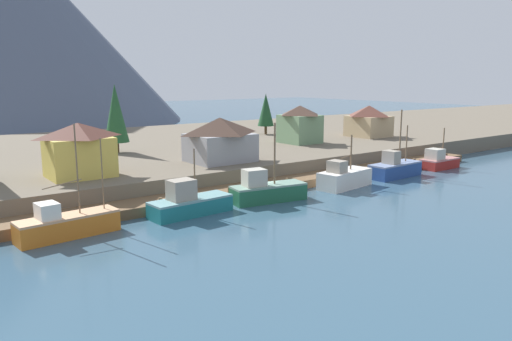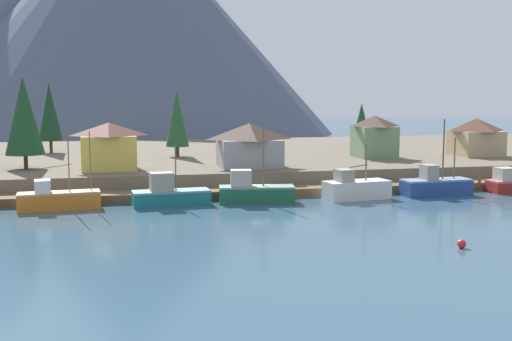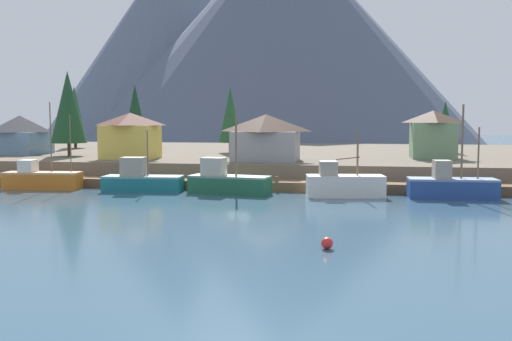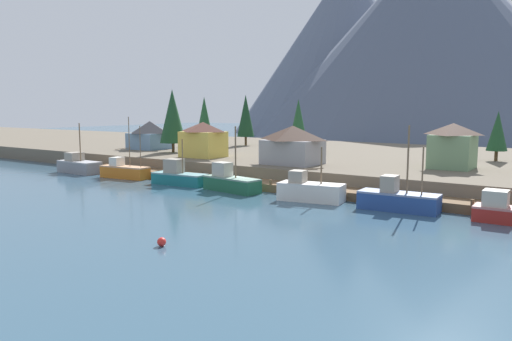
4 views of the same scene
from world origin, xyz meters
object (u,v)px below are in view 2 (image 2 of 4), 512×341
conifer_mid_left (50,112)px  fishing_boat_orange (58,199)px  fishing_boat_teal (169,195)px  conifer_near_left (177,119)px  fishing_boat_red (512,183)px  fishing_boat_blue (435,185)px  fishing_boat_green (254,192)px  house_grey (249,145)px  conifer_back_left (361,122)px  conifer_mid_right (24,116)px  channel_buoy (462,244)px  fishing_boat_white (355,188)px  house_green (374,136)px  house_tan (476,136)px  house_yellow (109,146)px

conifer_mid_left → fishing_boat_orange: bearing=-83.9°
fishing_boat_teal → conifer_near_left: size_ratio=0.86×
fishing_boat_orange → fishing_boat_red: size_ratio=1.47×
fishing_boat_blue → conifer_mid_left: size_ratio=0.82×
fishing_boat_green → house_grey: 13.12m
house_grey → conifer_back_left: 31.94m
conifer_near_left → conifer_mid_right: bearing=-151.0°
fishing_boat_teal → fishing_boat_green: size_ratio=0.98×
fishing_boat_teal → conifer_mid_left: 41.23m
conifer_back_left → channel_buoy: size_ratio=11.00×
fishing_boat_green → fishing_boat_white: (11.69, -0.16, -0.01)m
fishing_boat_blue → fishing_boat_green: bearing=178.0°
fishing_boat_white → conifer_mid_right: conifer_mid_right is taller
fishing_boat_red → channel_buoy: 31.82m
house_green → conifer_mid_left: (-47.12, 17.60, 3.30)m
conifer_back_left → channel_buoy: bearing=-104.3°
fishing_boat_white → conifer_mid_left: size_ratio=0.72×
fishing_boat_green → house_grey: bearing=89.4°
fishing_boat_red → fishing_boat_teal: bearing=179.6°
conifer_near_left → conifer_back_left: bearing=11.0°
fishing_boat_green → conifer_mid_left: 45.67m
fishing_boat_green → fishing_boat_white: size_ratio=1.08×
fishing_boat_white → conifer_mid_left: 53.02m
fishing_boat_red → house_tan: house_tan is taller
fishing_boat_green → conifer_mid_right: size_ratio=0.74×
fishing_boat_teal → fishing_boat_blue: bearing=-4.0°
house_yellow → house_tan: 54.58m
fishing_boat_blue → house_yellow: fishing_boat_blue is taller
conifer_mid_left → conifer_mid_right: 21.41m
fishing_boat_orange → conifer_back_left: 57.43m
conifer_back_left → fishing_boat_orange: bearing=-144.5°
fishing_boat_orange → conifer_mid_left: bearing=90.7°
fishing_boat_orange → conifer_mid_right: 18.57m
fishing_boat_teal → fishing_boat_red: bearing=-3.7°
conifer_back_left → house_grey: bearing=-138.3°
fishing_boat_orange → conifer_mid_right: conifer_mid_right is taller
conifer_near_left → house_grey: bearing=-62.9°
fishing_boat_teal → conifer_mid_left: conifer_mid_left is taller
house_tan → house_yellow: bearing=-173.0°
fishing_boat_green → fishing_boat_blue: fishing_boat_blue is taller
house_tan → conifer_mid_left: (-63.35, 18.19, 3.54)m
house_grey → conifer_mid_left: bearing=136.4°
conifer_mid_left → channel_buoy: bearing=-59.6°
fishing_boat_orange → house_yellow: bearing=61.9°
fishing_boat_white → house_grey: bearing=119.0°
house_grey → channel_buoy: (9.24, -35.79, -5.01)m
fishing_boat_teal → house_grey: size_ratio=1.04×
conifer_mid_right → house_yellow: bearing=-18.9°
house_tan → conifer_back_left: 19.11m
house_yellow → channel_buoy: (26.74, -36.30, -5.12)m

